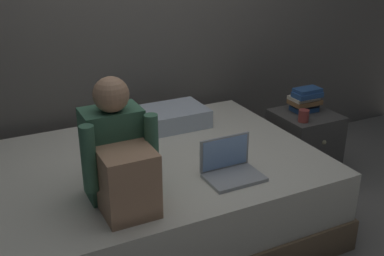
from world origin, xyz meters
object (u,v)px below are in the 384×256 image
at_px(person_sitting, 119,157).
at_px(mug, 304,116).
at_px(laptop, 230,167).
at_px(book_stack, 305,100).
at_px(bed, 158,195).
at_px(pillow, 167,118).
at_px(nightstand, 303,146).

distance_m(person_sitting, mug, 1.59).
relative_size(laptop, book_stack, 1.40).
xyz_separation_m(bed, pillow, (0.27, 0.45, 0.33)).
xyz_separation_m(bed, book_stack, (1.31, 0.20, 0.38)).
bearing_deg(pillow, bed, -120.71).
bearing_deg(bed, nightstand, 6.81).
distance_m(pillow, book_stack, 1.08).
distance_m(person_sitting, book_stack, 1.77).
bearing_deg(nightstand, book_stack, 72.46).
height_order(laptop, pillow, laptop).
bearing_deg(person_sitting, nightstand, 17.88).
relative_size(person_sitting, pillow, 1.17).
bearing_deg(bed, laptop, -54.30).
relative_size(laptop, mug, 3.56).
relative_size(pillow, book_stack, 2.45).
xyz_separation_m(pillow, book_stack, (1.05, -0.25, 0.05)).
relative_size(bed, pillow, 3.57).
bearing_deg(mug, book_stack, 48.59).
bearing_deg(person_sitting, mug, 15.19).
bearing_deg(pillow, person_sitting, -126.97).
relative_size(person_sitting, laptop, 2.05).
bearing_deg(nightstand, bed, -173.19).
height_order(nightstand, person_sitting, person_sitting).
bearing_deg(laptop, nightstand, 28.84).
xyz_separation_m(person_sitting, pillow, (0.62, 0.83, -0.19)).
bearing_deg(bed, person_sitting, -133.27).
relative_size(bed, book_stack, 8.74).
relative_size(pillow, mug, 6.22).
relative_size(bed, person_sitting, 3.05).
relative_size(person_sitting, book_stack, 2.86).
bearing_deg(pillow, book_stack, -13.54).
bearing_deg(bed, book_stack, 8.58).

